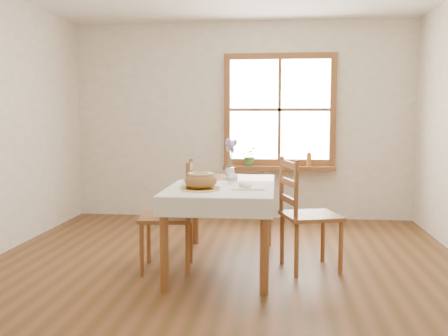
# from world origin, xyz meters

# --- Properties ---
(ground) EXTENTS (5.00, 5.00, 0.00)m
(ground) POSITION_xyz_m (0.00, 0.00, 0.00)
(ground) COLOR brown
(ground) RESTS_ON ground
(room_walls) EXTENTS (4.60, 5.10, 2.65)m
(room_walls) POSITION_xyz_m (0.00, 0.00, 1.71)
(room_walls) COLOR white
(room_walls) RESTS_ON ground
(window) EXTENTS (1.46, 0.08, 1.46)m
(window) POSITION_xyz_m (0.50, 2.47, 1.45)
(window) COLOR brown
(window) RESTS_ON ground
(window_sill) EXTENTS (1.46, 0.20, 0.05)m
(window_sill) POSITION_xyz_m (0.50, 2.40, 0.69)
(window_sill) COLOR brown
(window_sill) RESTS_ON ground
(dining_table) EXTENTS (0.90, 1.60, 0.75)m
(dining_table) POSITION_xyz_m (0.00, 0.30, 0.66)
(dining_table) COLOR brown
(dining_table) RESTS_ON ground
(table_linen) EXTENTS (0.91, 0.99, 0.01)m
(table_linen) POSITION_xyz_m (0.00, -0.00, 0.76)
(table_linen) COLOR white
(table_linen) RESTS_ON dining_table
(chair_left) EXTENTS (0.52, 0.50, 0.98)m
(chair_left) POSITION_xyz_m (-0.49, 0.11, 0.49)
(chair_left) COLOR brown
(chair_left) RESTS_ON ground
(chair_right) EXTENTS (0.61, 0.59, 1.00)m
(chair_right) POSITION_xyz_m (0.78, 0.26, 0.50)
(chair_right) COLOR brown
(chair_right) RESTS_ON ground
(bread_plate) EXTENTS (0.37, 0.37, 0.02)m
(bread_plate) POSITION_xyz_m (-0.15, -0.12, 0.77)
(bread_plate) COLOR white
(bread_plate) RESTS_ON table_linen
(bread_loaf) EXTENTS (0.27, 0.27, 0.15)m
(bread_loaf) POSITION_xyz_m (-0.15, -0.12, 0.85)
(bread_loaf) COLOR #A7793B
(bread_loaf) RESTS_ON bread_plate
(egg_napkin) EXTENTS (0.29, 0.25, 0.01)m
(egg_napkin) POSITION_xyz_m (0.23, -0.00, 0.77)
(egg_napkin) COLOR white
(egg_napkin) RESTS_ON table_linen
(eggs) EXTENTS (0.22, 0.21, 0.05)m
(eggs) POSITION_xyz_m (0.23, -0.00, 0.80)
(eggs) COLOR white
(eggs) RESTS_ON egg_napkin
(salt_shaker) EXTENTS (0.05, 0.05, 0.08)m
(salt_shaker) POSITION_xyz_m (0.10, 0.36, 0.80)
(salt_shaker) COLOR white
(salt_shaker) RESTS_ON table_linen
(pepper_shaker) EXTENTS (0.07, 0.07, 0.10)m
(pepper_shaker) POSITION_xyz_m (0.06, 0.27, 0.81)
(pepper_shaker) COLOR white
(pepper_shaker) RESTS_ON table_linen
(flower_vase) EXTENTS (0.11, 0.11, 0.10)m
(flower_vase) POSITION_xyz_m (0.01, 0.76, 0.80)
(flower_vase) COLOR white
(flower_vase) RESTS_ON dining_table
(lavender_bouquet) EXTENTS (0.15, 0.15, 0.29)m
(lavender_bouquet) POSITION_xyz_m (0.01, 0.76, 0.99)
(lavender_bouquet) COLOR #7A61AC
(lavender_bouquet) RESTS_ON flower_vase
(potted_plant) EXTENTS (0.28, 0.30, 0.20)m
(potted_plant) POSITION_xyz_m (0.12, 2.40, 0.81)
(potted_plant) COLOR #407B31
(potted_plant) RESTS_ON window_sill
(amber_bottle) EXTENTS (0.08, 0.08, 0.19)m
(amber_bottle) POSITION_xyz_m (0.89, 2.40, 0.81)
(amber_bottle) COLOR #B07520
(amber_bottle) RESTS_ON window_sill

